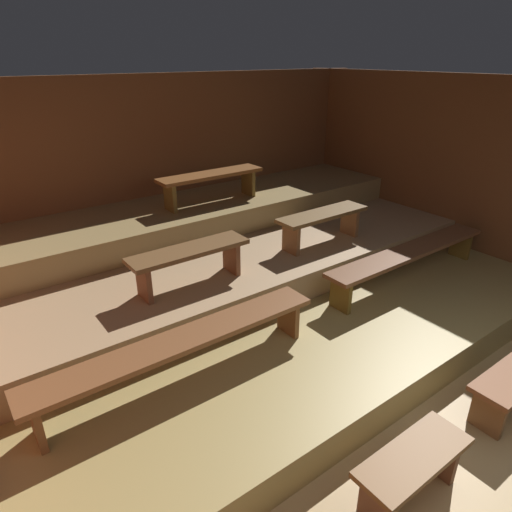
{
  "coord_description": "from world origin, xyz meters",
  "views": [
    {
      "loc": [
        -2.72,
        -0.31,
        2.73
      ],
      "look_at": [
        -0.02,
        3.31,
        0.68
      ],
      "focal_mm": 31.44,
      "sensor_mm": 36.0,
      "label": 1
    }
  ],
  "objects_px": {
    "bench_upper_center": "(211,179)",
    "bench_middle_left": "(190,257)",
    "bench_lower_right": "(409,254)",
    "bench_middle_right": "(322,220)",
    "bench_floor_right": "(512,385)",
    "bench_floor_left": "(412,466)",
    "bench_lower_left": "(182,345)"
  },
  "relations": [
    {
      "from": "bench_floor_left",
      "to": "bench_floor_right",
      "type": "xyz_separation_m",
      "value": [
        1.32,
        0.0,
        0.0
      ]
    },
    {
      "from": "bench_floor_left",
      "to": "bench_upper_center",
      "type": "relative_size",
      "value": 0.62
    },
    {
      "from": "bench_lower_left",
      "to": "bench_middle_left",
      "type": "relative_size",
      "value": 2.02
    },
    {
      "from": "bench_middle_right",
      "to": "bench_upper_center",
      "type": "bearing_deg",
      "value": 119.37
    },
    {
      "from": "bench_middle_left",
      "to": "bench_upper_center",
      "type": "bearing_deg",
      "value": 51.04
    },
    {
      "from": "bench_middle_right",
      "to": "bench_floor_right",
      "type": "bearing_deg",
      "value": -95.33
    },
    {
      "from": "bench_lower_left",
      "to": "bench_middle_right",
      "type": "bearing_deg",
      "value": 20.08
    },
    {
      "from": "bench_upper_center",
      "to": "bench_middle_right",
      "type": "bearing_deg",
      "value": -60.63
    },
    {
      "from": "bench_lower_left",
      "to": "bench_middle_left",
      "type": "height_order",
      "value": "bench_middle_left"
    },
    {
      "from": "bench_lower_right",
      "to": "bench_middle_left",
      "type": "height_order",
      "value": "bench_middle_left"
    },
    {
      "from": "bench_floor_right",
      "to": "bench_lower_right",
      "type": "xyz_separation_m",
      "value": [
        0.79,
        1.62,
        0.36
      ]
    },
    {
      "from": "bench_middle_left",
      "to": "bench_middle_right",
      "type": "xyz_separation_m",
      "value": [
        1.78,
        0.0,
        0.0
      ]
    },
    {
      "from": "bench_lower_left",
      "to": "bench_middle_right",
      "type": "height_order",
      "value": "bench_middle_right"
    },
    {
      "from": "bench_lower_left",
      "to": "bench_middle_left",
      "type": "bearing_deg",
      "value": 56.75
    },
    {
      "from": "bench_lower_right",
      "to": "bench_middle_left",
      "type": "relative_size",
      "value": 2.02
    },
    {
      "from": "bench_floor_left",
      "to": "bench_middle_right",
      "type": "distance_m",
      "value": 2.99
    },
    {
      "from": "bench_lower_left",
      "to": "bench_upper_center",
      "type": "height_order",
      "value": "bench_upper_center"
    },
    {
      "from": "bench_middle_right",
      "to": "bench_upper_center",
      "type": "height_order",
      "value": "bench_upper_center"
    },
    {
      "from": "bench_lower_left",
      "to": "bench_middle_left",
      "type": "distance_m",
      "value": 1.06
    },
    {
      "from": "bench_floor_right",
      "to": "bench_upper_center",
      "type": "xyz_separation_m",
      "value": [
        -0.5,
        3.77,
        0.98
      ]
    },
    {
      "from": "bench_floor_right",
      "to": "bench_middle_left",
      "type": "xyz_separation_m",
      "value": [
        -1.55,
        2.47,
        0.65
      ]
    },
    {
      "from": "bench_lower_left",
      "to": "bench_lower_right",
      "type": "distance_m",
      "value": 2.9
    },
    {
      "from": "bench_lower_right",
      "to": "bench_floor_left",
      "type": "bearing_deg",
      "value": -142.53
    },
    {
      "from": "bench_lower_right",
      "to": "bench_middle_right",
      "type": "relative_size",
      "value": 2.02
    },
    {
      "from": "bench_upper_center",
      "to": "bench_middle_left",
      "type": "bearing_deg",
      "value": -128.96
    },
    {
      "from": "bench_floor_left",
      "to": "bench_upper_center",
      "type": "distance_m",
      "value": 3.98
    },
    {
      "from": "bench_floor_right",
      "to": "bench_middle_left",
      "type": "height_order",
      "value": "bench_middle_left"
    },
    {
      "from": "bench_lower_right",
      "to": "bench_middle_right",
      "type": "distance_m",
      "value": 1.06
    },
    {
      "from": "bench_lower_right",
      "to": "bench_upper_center",
      "type": "height_order",
      "value": "bench_upper_center"
    },
    {
      "from": "bench_middle_right",
      "to": "bench_upper_center",
      "type": "relative_size",
      "value": 0.85
    },
    {
      "from": "bench_lower_right",
      "to": "bench_upper_center",
      "type": "relative_size",
      "value": 1.73
    },
    {
      "from": "bench_middle_left",
      "to": "bench_middle_right",
      "type": "distance_m",
      "value": 1.78
    }
  ]
}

